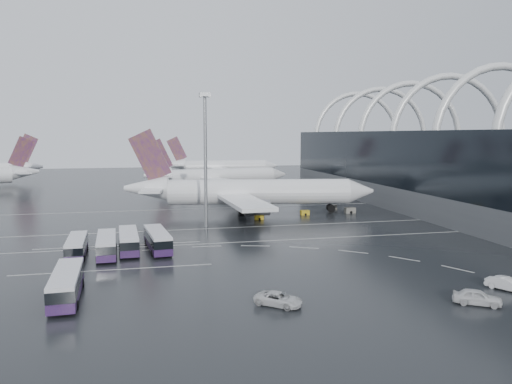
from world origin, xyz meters
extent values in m
plane|color=black|center=(0.00, 0.00, 0.00)|extent=(420.00, 420.00, 0.00)
cube|color=#55585A|center=(62.00, 20.00, 3.00)|extent=(42.00, 160.00, 6.00)
cube|color=black|center=(62.00, 20.00, 13.00)|extent=(42.00, 160.00, 14.00)
torus|color=white|center=(58.00, 9.00, 18.00)|extent=(33.80, 1.80, 33.80)
torus|color=white|center=(58.00, 28.00, 18.00)|extent=(33.80, 1.80, 33.80)
torus|color=white|center=(58.00, 47.00, 18.00)|extent=(33.80, 1.80, 33.80)
torus|color=white|center=(58.00, 66.00, 18.00)|extent=(33.80, 1.80, 33.80)
torus|color=white|center=(58.00, 85.00, 18.00)|extent=(33.80, 1.80, 33.80)
cube|color=beige|center=(0.00, -2.00, 0.01)|extent=(120.00, 0.25, 0.01)
cube|color=beige|center=(0.00, 12.00, 0.01)|extent=(120.00, 0.25, 0.01)
cube|color=beige|center=(0.00, 40.00, 0.01)|extent=(120.00, 0.25, 0.01)
cube|color=beige|center=(-24.00, -16.00, 0.01)|extent=(28.00, 0.25, 0.01)
cube|color=beige|center=(-24.00, 0.00, 0.01)|extent=(28.00, 0.25, 0.01)
cylinder|color=white|center=(7.72, 28.95, 5.32)|extent=(43.96, 12.99, 6.05)
cone|color=white|center=(32.31, 24.93, 5.32)|extent=(7.15, 6.98, 6.05)
cone|color=white|center=(-18.92, 33.30, 6.36)|extent=(11.27, 7.65, 6.05)
cube|color=#461868|center=(-17.89, 33.13, 14.08)|extent=(10.02, 2.24, 12.82)
cube|color=white|center=(-16.86, 32.96, 6.36)|extent=(7.66, 19.29, 0.52)
cube|color=white|center=(1.50, 16.75, 4.69)|extent=(8.53, 26.39, 0.83)
cube|color=white|center=(5.71, 42.49, 4.69)|extent=(16.27, 26.95, 0.83)
cylinder|color=gray|center=(5.18, 19.85, 2.82)|extent=(6.23, 4.42, 3.55)
cylinder|color=gray|center=(8.21, 38.38, 2.82)|extent=(6.23, 4.42, 3.55)
cube|color=black|center=(3.61, 29.62, 1.15)|extent=(13.43, 8.61, 2.29)
cylinder|color=white|center=(7.65, 84.71, 4.62)|extent=(36.90, 9.72, 5.25)
cone|color=white|center=(28.47, 87.30, 4.62)|extent=(6.04, 5.88, 5.25)
cone|color=white|center=(-14.97, 81.90, 5.53)|extent=(9.64, 6.33, 5.25)
cube|color=#461868|center=(-14.07, 82.01, 12.23)|extent=(8.73, 1.62, 11.14)
cube|color=white|center=(-13.17, 82.12, 5.53)|extent=(6.06, 16.69, 0.45)
cube|color=white|center=(5.45, 73.03, 4.08)|extent=(13.40, 23.48, 0.72)
cube|color=white|center=(2.66, 95.50, 4.08)|extent=(8.26, 23.11, 0.72)
cylinder|color=gray|center=(7.76, 76.51, 2.45)|extent=(5.32, 3.67, 3.08)
cylinder|color=gray|center=(5.75, 92.69, 2.45)|extent=(5.32, 3.67, 3.08)
cube|color=black|center=(4.05, 84.26, 1.00)|extent=(11.50, 7.09, 1.99)
cylinder|color=white|center=(17.15, 136.53, 4.76)|extent=(36.56, 7.57, 5.42)
cone|color=white|center=(38.07, 135.28, 4.76)|extent=(5.91, 5.74, 5.42)
cone|color=white|center=(-5.62, 137.89, 5.70)|extent=(9.64, 5.96, 5.42)
cube|color=#461868|center=(-4.69, 137.83, 12.60)|extent=(9.01, 1.09, 11.48)
cube|color=white|center=(-3.76, 137.78, 5.70)|extent=(5.19, 17.03, 0.47)
cube|color=white|center=(12.73, 125.10, 4.20)|extent=(9.95, 24.06, 0.75)
cube|color=white|center=(14.12, 148.40, 4.20)|extent=(12.50, 24.24, 0.75)
cylinder|color=gray|center=(15.72, 128.20, 2.52)|extent=(5.32, 3.47, 3.17)
cylinder|color=gray|center=(16.72, 144.97, 2.52)|extent=(5.32, 3.47, 3.17)
cube|color=black|center=(13.43, 136.75, 1.03)|extent=(11.54, 6.63, 2.05)
cone|color=white|center=(-60.92, 104.24, 5.79)|extent=(10.93, 9.05, 5.50)
cube|color=#461868|center=(-61.78, 103.83, 12.81)|extent=(8.49, 4.45, 11.66)
cube|color=white|center=(-62.63, 103.42, 5.79)|extent=(11.20, 17.25, 0.47)
cone|color=white|center=(-64.46, 129.22, 6.07)|extent=(10.77, 7.34, 5.77)
cube|color=#461868|center=(-65.44, 129.06, 13.44)|extent=(9.56, 2.17, 12.24)
cube|color=white|center=(-66.42, 128.89, 6.07)|extent=(7.37, 18.42, 0.50)
cube|color=#23143E|center=(-30.08, -6.44, 0.83)|extent=(3.17, 12.11, 1.02)
cube|color=black|center=(-30.08, -6.44, 1.94)|extent=(3.22, 11.87, 1.20)
cube|color=silver|center=(-30.08, -6.44, 2.75)|extent=(3.17, 12.11, 0.42)
cylinder|color=black|center=(-28.63, -10.22, 0.46)|extent=(0.36, 0.94, 0.92)
cylinder|color=black|center=(-31.20, -10.33, 0.46)|extent=(0.36, 0.94, 0.92)
cylinder|color=black|center=(-28.95, -2.54, 0.46)|extent=(0.36, 0.94, 0.92)
cylinder|color=black|center=(-31.52, -2.65, 0.46)|extent=(0.36, 0.94, 0.92)
cube|color=#23143E|center=(-25.52, -6.78, 0.88)|extent=(3.49, 12.86, 1.08)
cube|color=black|center=(-25.52, -6.78, 2.06)|extent=(3.53, 12.61, 1.27)
cube|color=silver|center=(-25.52, -6.78, 2.91)|extent=(3.49, 12.86, 0.44)
cylinder|color=black|center=(-23.95, -10.78, 0.49)|extent=(0.39, 1.00, 0.98)
cylinder|color=black|center=(-26.67, -10.92, 0.49)|extent=(0.39, 1.00, 0.98)
cylinder|color=black|center=(-24.37, -2.64, 0.49)|extent=(0.39, 1.00, 0.98)
cylinder|color=black|center=(-27.09, -2.78, 0.49)|extent=(0.39, 1.00, 0.98)
cube|color=#23143E|center=(-22.18, -4.48, 0.90)|extent=(3.56, 13.09, 1.10)
cube|color=black|center=(-22.18, -4.48, 2.09)|extent=(3.60, 12.84, 1.30)
cube|color=silver|center=(-22.18, -4.48, 2.97)|extent=(3.56, 13.09, 0.45)
cylinder|color=black|center=(-20.58, -8.55, 0.50)|extent=(0.40, 1.01, 1.00)
cylinder|color=black|center=(-23.35, -8.69, 0.50)|extent=(0.40, 1.01, 1.00)
cylinder|color=black|center=(-21.01, -0.26, 0.50)|extent=(0.40, 1.01, 1.00)
cylinder|color=black|center=(-23.78, -0.41, 0.50)|extent=(0.40, 1.01, 1.00)
cube|color=#23143E|center=(-17.50, -4.88, 0.91)|extent=(4.40, 13.44, 1.12)
cube|color=black|center=(-17.50, -4.88, 2.13)|extent=(4.43, 13.18, 1.32)
cube|color=silver|center=(-17.50, -4.88, 3.02)|extent=(4.40, 13.44, 0.46)
cylinder|color=black|center=(-15.63, -8.92, 0.51)|extent=(0.47, 1.05, 1.01)
cylinder|color=black|center=(-18.43, -9.24, 0.51)|extent=(0.47, 1.05, 1.01)
cylinder|color=black|center=(-16.57, -0.53, 0.51)|extent=(0.47, 1.05, 1.01)
cylinder|color=black|center=(-19.38, -0.85, 0.51)|extent=(0.47, 1.05, 1.01)
cube|color=#23143E|center=(-28.61, -27.77, 0.92)|extent=(3.51, 13.37, 1.12)
cube|color=black|center=(-28.61, -27.77, 2.14)|extent=(3.55, 13.11, 1.33)
cube|color=silver|center=(-28.61, -27.77, 3.03)|extent=(3.51, 13.37, 0.46)
cylinder|color=black|center=(-27.01, -31.95, 0.51)|extent=(0.40, 1.03, 1.02)
cylinder|color=black|center=(-29.85, -32.07, 0.51)|extent=(0.40, 1.03, 1.02)
cylinder|color=black|center=(-27.36, -23.47, 0.51)|extent=(0.40, 1.03, 1.02)
cylinder|color=black|center=(-30.20, -23.59, 0.51)|extent=(0.40, 1.03, 1.02)
imported|color=silver|center=(-5.08, -35.59, 0.76)|extent=(5.82, 5.46, 1.52)
imported|color=silver|center=(16.86, -40.24, 0.89)|extent=(5.53, 4.59, 1.78)
imported|color=silver|center=(23.86, -36.41, 0.80)|extent=(3.96, 5.07, 1.61)
cylinder|color=gray|center=(-7.08, 13.79, 13.40)|extent=(0.67, 0.67, 26.80)
cube|color=gray|center=(-7.08, 13.79, 27.08)|extent=(2.11, 2.11, 0.77)
cube|color=white|center=(-7.08, 13.79, 26.80)|extent=(1.91, 1.91, 0.38)
cube|color=gold|center=(17.85, 24.25, 0.56)|extent=(2.04, 1.21, 1.11)
cube|color=slate|center=(27.77, 31.55, 0.56)|extent=(2.07, 1.22, 1.13)
cube|color=gold|center=(5.73, 20.39, 0.54)|extent=(1.97, 1.16, 1.07)
cube|color=slate|center=(29.57, 24.62, 0.68)|extent=(2.48, 1.46, 1.35)
camera|label=1|loc=(-19.50, -87.82, 19.13)|focal=35.00mm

